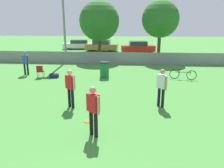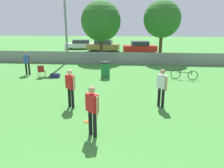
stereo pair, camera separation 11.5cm
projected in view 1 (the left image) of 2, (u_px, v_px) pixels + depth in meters
name	position (u px, v px, depth m)	size (l,w,h in m)	color
fence_backline	(116.00, 58.00, 20.07)	(27.23, 0.07, 1.21)	gray
light_pole	(63.00, 4.00, 19.79)	(0.90, 0.36, 9.18)	gray
tree_near_pole	(99.00, 21.00, 21.66)	(3.96, 3.96, 5.82)	#4C331E
tree_far_right	(160.00, 19.00, 20.98)	(3.56, 3.56, 5.80)	#4C331E
player_defender_red	(93.00, 108.00, 7.13)	(0.47, 0.45, 1.74)	black
player_receiver_white	(162.00, 85.00, 9.69)	(0.44, 0.48, 1.74)	black
player_thrower_red	(70.00, 86.00, 9.61)	(0.49, 0.44, 1.74)	black
spectator_in_blue	(25.00, 61.00, 15.75)	(0.57, 0.23, 1.72)	black
frisbee_disc	(87.00, 121.00, 8.43)	(0.25, 0.25, 0.03)	#E5591E
folding_chair_sideline	(40.00, 71.00, 15.13)	(0.49, 0.49, 0.84)	#333338
bicycle_sideline	(183.00, 74.00, 14.65)	(1.72, 0.51, 0.70)	black
trash_bin	(104.00, 70.00, 15.13)	(0.66, 0.66, 1.11)	#1E6638
gear_bag_sideline	(54.00, 76.00, 15.18)	(0.59, 0.33, 0.29)	navy
parked_car_white	(79.00, 44.00, 31.55)	(4.80, 2.51, 1.30)	black
parked_car_tan	(102.00, 46.00, 29.14)	(4.34, 2.05, 1.50)	black
parked_car_red	(138.00, 47.00, 27.66)	(4.36, 2.28, 1.45)	black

